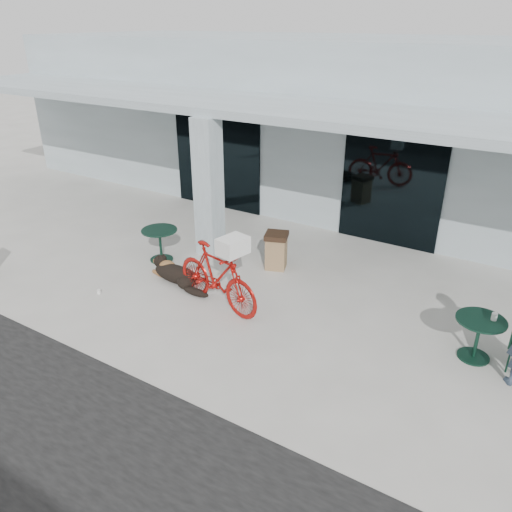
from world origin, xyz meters
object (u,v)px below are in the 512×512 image
Objects in this scene: dog at (177,273)px; cafe_table_far at (477,339)px; bicycle at (217,277)px; cafe_table_near at (160,245)px; trash_receptacle at (276,251)px.

cafe_table_far reaches higher than dog.
cafe_table_near is at bearing 78.96° from bicycle.
bicycle reaches higher than dog.
dog is 2.20m from trash_receptacle.
cafe_table_near reaches higher than dog.
trash_receptacle is at bearing 165.40° from cafe_table_far.
trash_receptacle reaches higher than cafe_table_far.
cafe_table_far is (5.71, 0.57, 0.14)m from dog.
trash_receptacle reaches higher than cafe_table_near.
dog is (-1.24, 0.30, -0.40)m from bicycle.
cafe_table_near is at bearing 159.41° from dog.
bicycle reaches higher than trash_receptacle.
bicycle is 1.56× the size of dog.
bicycle is at bearing -1.57° from dog.
dog is at bearing -32.61° from cafe_table_near.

